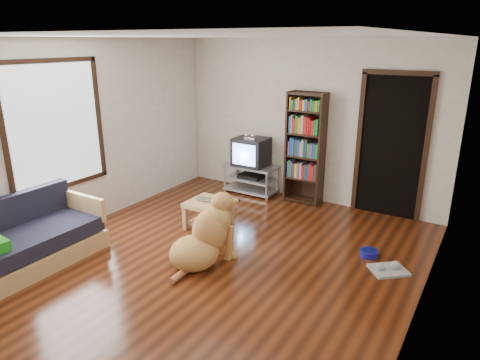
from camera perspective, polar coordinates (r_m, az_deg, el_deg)
The scene contains 17 objects.
ground at distance 5.38m, azimuth -2.44°, elevation -10.29°, with size 5.00×5.00×0.00m, color #57240E.
ceiling at distance 4.73m, azimuth -2.88°, elevation 18.62°, with size 5.00×5.00×0.00m, color white.
wall_back at distance 7.05m, azimuth 8.97°, elevation 7.64°, with size 4.50×4.50×0.00m, color silver.
wall_front at distance 3.27m, azimuth -28.30°, elevation -6.79°, with size 4.50×4.50×0.00m, color silver.
wall_left at distance 6.41m, azimuth -19.60°, elevation 5.76°, with size 5.00×5.00×0.00m, color silver.
wall_right at distance 4.12m, azimuth 24.20°, elevation -1.30°, with size 5.00×5.00×0.00m, color silver.
laptop at distance 6.01m, azimuth -4.44°, elevation -2.82°, with size 0.35×0.22×0.03m, color silver.
dog_bowl at distance 5.62m, azimuth 16.80°, elevation -9.32°, with size 0.22×0.22×0.08m, color navy.
grey_rag at distance 5.36m, azimuth 19.18°, elevation -11.28°, with size 0.40×0.32×0.03m, color #A1A1A1.
window at distance 6.07m, azimuth -23.35°, elevation 6.61°, with size 0.03×1.46×1.70m.
doorway at distance 6.67m, azimuth 19.57°, elevation 4.63°, with size 1.03×0.05×2.19m.
tv_stand at distance 7.47m, azimuth 1.48°, elevation 0.30°, with size 0.90×0.45×0.50m.
crt_tv at distance 7.36m, azimuth 1.60°, elevation 3.85°, with size 0.55×0.52×0.58m.
bookshelf at distance 6.95m, azimuth 8.72°, elevation 4.97°, with size 0.60×0.30×1.80m.
sofa at distance 5.69m, azimuth -26.86°, elevation -7.79°, with size 0.80×1.80×0.80m.
coffee_table at distance 6.08m, azimuth -4.24°, elevation -3.91°, with size 0.55×0.55×0.40m.
dog at distance 5.14m, azimuth -4.66°, elevation -7.72°, with size 0.75×1.06×0.88m.
Camera 1 is at (2.68, -3.90, 2.56)m, focal length 32.00 mm.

